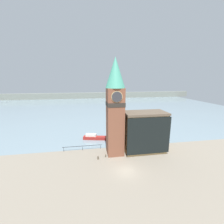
% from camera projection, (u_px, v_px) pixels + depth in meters
% --- Properties ---
extents(ground_plane, '(160.00, 160.00, 0.00)m').
position_uv_depth(ground_plane, '(126.00, 171.00, 28.32)').
color(ground_plane, gray).
extents(water, '(160.00, 120.00, 0.00)m').
position_uv_depth(water, '(98.00, 106.00, 96.04)').
color(water, gray).
rests_on(water, ground_plane).
extents(far_shoreline, '(180.00, 3.00, 5.00)m').
position_uv_depth(far_shoreline, '(95.00, 95.00, 134.00)').
color(far_shoreline, gray).
rests_on(far_shoreline, water).
extents(pier_railing, '(9.48, 0.08, 1.09)m').
position_uv_depth(pier_railing, '(82.00, 146.00, 36.47)').
color(pier_railing, '#232328').
rests_on(pier_railing, ground_plane).
extents(clock_tower, '(4.19, 4.19, 21.57)m').
position_uv_depth(clock_tower, '(115.00, 105.00, 32.62)').
color(clock_tower, brown).
rests_on(clock_tower, ground_plane).
extents(pier_building, '(9.88, 5.50, 9.62)m').
position_uv_depth(pier_building, '(145.00, 132.00, 35.34)').
color(pier_building, tan).
rests_on(pier_building, ground_plane).
extents(boat_near, '(7.00, 2.94, 1.65)m').
position_uv_depth(boat_near, '(94.00, 137.00, 43.08)').
color(boat_near, maroon).
rests_on(boat_near, water).
extents(mooring_bollard_near, '(0.37, 0.37, 0.81)m').
position_uv_depth(mooring_bollard_near, '(98.00, 158.00, 32.34)').
color(mooring_bollard_near, brown).
rests_on(mooring_bollard_near, ground_plane).
extents(mooring_bollard_far, '(0.26, 0.26, 0.69)m').
position_uv_depth(mooring_bollard_far, '(106.00, 155.00, 33.31)').
color(mooring_bollard_far, brown).
rests_on(mooring_bollard_far, ground_plane).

